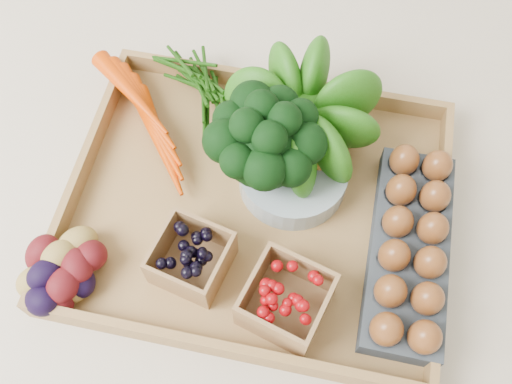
% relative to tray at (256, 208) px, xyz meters
% --- Properties ---
extents(ground, '(4.00, 4.00, 0.00)m').
position_rel_tray_xyz_m(ground, '(0.00, 0.00, -0.01)').
color(ground, beige).
rests_on(ground, ground).
extents(tray, '(0.55, 0.45, 0.01)m').
position_rel_tray_xyz_m(tray, '(0.00, 0.00, 0.00)').
color(tray, '#9C7541').
rests_on(tray, ground).
extents(carrots, '(0.21, 0.15, 0.05)m').
position_rel_tray_xyz_m(carrots, '(-0.19, 0.11, 0.03)').
color(carrots, '#CF3800').
rests_on(carrots, tray).
extents(lettuce, '(0.16, 0.16, 0.16)m').
position_rel_tray_xyz_m(lettuce, '(0.04, 0.12, 0.09)').
color(lettuce, '#1C470B').
rests_on(lettuce, tray).
extents(broccoli, '(0.16, 0.16, 0.13)m').
position_rel_tray_xyz_m(broccoli, '(0.00, 0.05, 0.07)').
color(broccoli, black).
rests_on(broccoli, tray).
extents(cherry_bowl, '(0.16, 0.16, 0.04)m').
position_rel_tray_xyz_m(cherry_bowl, '(0.05, 0.05, 0.03)').
color(cherry_bowl, '#8C9EA5').
rests_on(cherry_bowl, tray).
extents(egg_carton, '(0.11, 0.31, 0.04)m').
position_rel_tray_xyz_m(egg_carton, '(0.23, -0.03, 0.03)').
color(egg_carton, '#333941').
rests_on(egg_carton, tray).
extents(potatoes, '(0.14, 0.14, 0.08)m').
position_rel_tray_xyz_m(potatoes, '(-0.23, -0.17, 0.05)').
color(potatoes, '#420A0E').
rests_on(potatoes, tray).
extents(punnet_blackberry, '(0.11, 0.11, 0.07)m').
position_rel_tray_xyz_m(punnet_blackberry, '(-0.07, -0.11, 0.04)').
color(punnet_blackberry, black).
rests_on(punnet_blackberry, tray).
extents(punnet_raspberry, '(0.13, 0.13, 0.07)m').
position_rel_tray_xyz_m(punnet_raspberry, '(0.07, -0.14, 0.04)').
color(punnet_raspberry, maroon).
rests_on(punnet_raspberry, tray).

